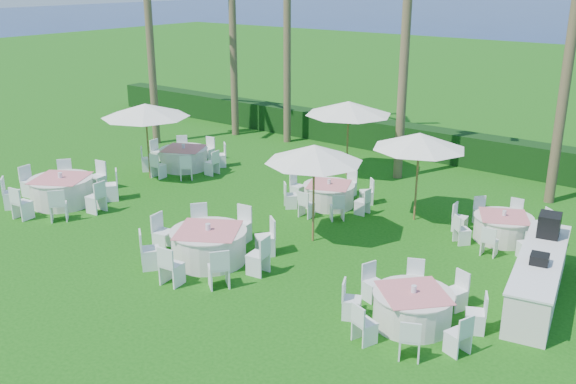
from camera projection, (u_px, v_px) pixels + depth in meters
name	position (u px, v px, depth m)	size (l,w,h in m)	color
ground	(203.00, 249.00, 17.31)	(120.00, 120.00, 0.00)	#14510D
hedge	(409.00, 140.00, 26.16)	(34.00, 1.00, 1.20)	black
banquet_table_a	(62.00, 190.00, 20.54)	(3.52, 3.52, 1.05)	silver
banquet_table_b	(209.00, 245.00, 16.45)	(3.47, 3.47, 1.03)	silver
banquet_table_c	(413.00, 308.00, 13.48)	(2.92, 2.92, 0.91)	silver
banquet_table_d	(184.00, 158.00, 24.27)	(3.18, 3.18, 0.96)	silver
banquet_table_e	(329.00, 194.00, 20.40)	(2.85, 2.85, 0.88)	silver
banquet_table_f	(503.00, 227.00, 17.78)	(2.83, 2.83, 0.87)	silver
umbrella_a	(145.00, 110.00, 22.50)	(3.11, 3.11, 2.72)	brown
umbrella_b	(314.00, 154.00, 17.03)	(2.67, 2.67, 2.76)	brown
umbrella_c	(349.00, 108.00, 22.81)	(3.13, 3.13, 2.74)	brown
umbrella_d	(419.00, 141.00, 18.57)	(2.76, 2.76, 2.69)	brown
buffet_table	(539.00, 275.00, 14.59)	(1.73, 4.57, 1.59)	silver
palm_b	(287.00, 14.00, 26.53)	(4.37, 4.24, 9.93)	brown
palm_c	(406.00, 25.00, 21.61)	(4.40, 3.97, 9.87)	brown
palm_d	(572.00, 39.00, 19.18)	(4.32, 4.32, 9.45)	brown
palm_f	(149.00, 24.00, 26.44)	(4.40, 4.00, 9.19)	brown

